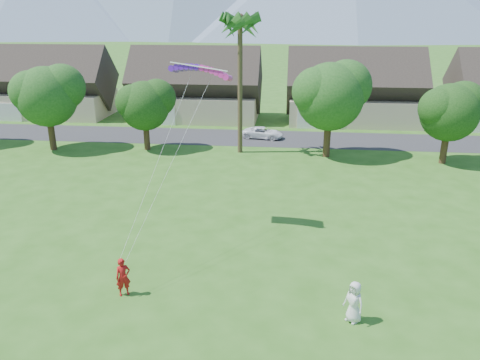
# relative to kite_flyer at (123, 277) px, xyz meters

# --- Properties ---
(street) EXTENTS (90.00, 7.00, 0.01)m
(street) POSITION_rel_kite_flyer_xyz_m (4.78, 29.78, -0.92)
(street) COLOR #2D2D30
(street) RESTS_ON ground
(kite_flyer) EXTENTS (0.80, 0.73, 1.85)m
(kite_flyer) POSITION_rel_kite_flyer_xyz_m (0.00, 0.00, 0.00)
(kite_flyer) COLOR #B31414
(kite_flyer) RESTS_ON ground
(watcher) EXTENTS (1.07, 1.06, 1.87)m
(watcher) POSITION_rel_kite_flyer_xyz_m (10.31, -0.88, 0.01)
(watcher) COLOR silver
(watcher) RESTS_ON ground
(parked_car) EXTENTS (4.46, 2.62, 1.17)m
(parked_car) POSITION_rel_kite_flyer_xyz_m (4.60, 29.78, -0.34)
(parked_car) COLOR white
(parked_car) RESTS_ON ground
(houses_row) EXTENTS (72.75, 8.19, 8.86)m
(houses_row) POSITION_rel_kite_flyer_xyz_m (5.27, 38.78, 2.52)
(houses_row) COLOR beige
(houses_row) RESTS_ON ground
(tree_row) EXTENTS (62.27, 6.67, 8.45)m
(tree_row) POSITION_rel_kite_flyer_xyz_m (3.63, 23.70, 3.97)
(tree_row) COLOR #47301C
(tree_row) RESTS_ON ground
(fan_palm) EXTENTS (3.00, 3.00, 13.80)m
(fan_palm) POSITION_rel_kite_flyer_xyz_m (2.78, 24.28, 10.88)
(fan_palm) COLOR #4C3D26
(fan_palm) RESTS_ON ground
(parafoil_kite) EXTENTS (3.53, 1.21, 0.50)m
(parafoil_kite) POSITION_rel_kite_flyer_xyz_m (2.35, 8.17, 8.56)
(parafoil_kite) COLOR #5416AB
(parafoil_kite) RESTS_ON ground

